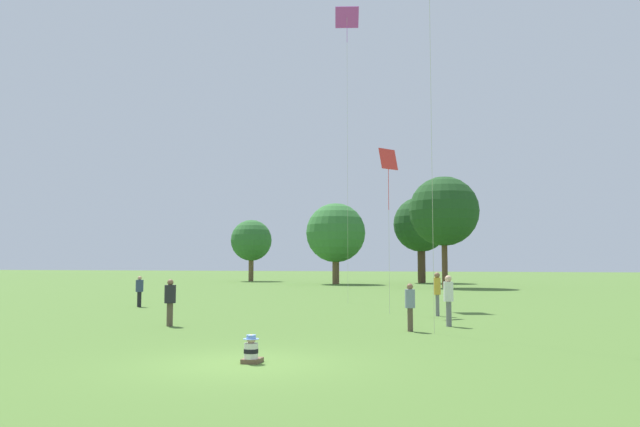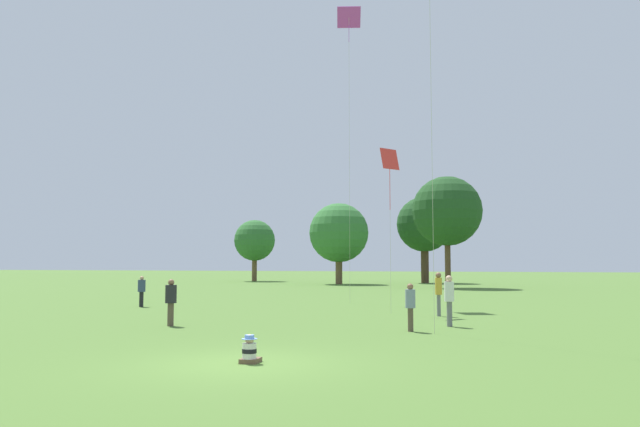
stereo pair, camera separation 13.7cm
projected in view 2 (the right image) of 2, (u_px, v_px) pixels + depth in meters
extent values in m
plane|color=#4C702D|center=(240.00, 364.00, 13.61)|extent=(300.00, 300.00, 0.00)
cube|color=brown|center=(251.00, 360.00, 13.78)|extent=(0.42, 0.51, 0.10)
cylinder|color=silver|center=(249.00, 351.00, 13.72)|extent=(0.33, 0.33, 0.34)
cylinder|color=black|center=(249.00, 351.00, 13.72)|extent=(0.35, 0.35, 0.09)
sphere|color=#DBAD89|center=(249.00, 339.00, 13.74)|extent=(0.21, 0.21, 0.21)
cylinder|color=#6B8ED1|center=(249.00, 339.00, 13.74)|extent=(0.35, 0.35, 0.01)
cylinder|color=#6B8ED1|center=(249.00, 337.00, 13.74)|extent=(0.21, 0.21, 0.09)
cylinder|color=brown|center=(411.00, 320.00, 20.07)|extent=(0.25, 0.25, 0.75)
cylinder|color=gray|center=(410.00, 299.00, 20.12)|extent=(0.46, 0.46, 0.60)
sphere|color=brown|center=(410.00, 287.00, 20.16)|extent=(0.20, 0.20, 0.20)
cylinder|color=black|center=(141.00, 299.00, 31.35)|extent=(0.24, 0.24, 0.76)
cylinder|color=#334260|center=(142.00, 286.00, 31.40)|extent=(0.44, 0.44, 0.60)
sphere|color=tan|center=(142.00, 278.00, 31.43)|extent=(0.20, 0.20, 0.20)
cylinder|color=brown|center=(171.00, 315.00, 21.82)|extent=(0.31, 0.31, 0.80)
cylinder|color=#232328|center=(171.00, 294.00, 21.88)|extent=(0.56, 0.56, 0.63)
sphere|color=brown|center=(171.00, 282.00, 21.91)|extent=(0.22, 0.22, 0.22)
cylinder|color=slate|center=(439.00, 305.00, 25.84)|extent=(0.18, 0.18, 0.89)
cylinder|color=gold|center=(439.00, 286.00, 25.90)|extent=(0.32, 0.32, 0.70)
sphere|color=brown|center=(438.00, 275.00, 25.94)|extent=(0.24, 0.24, 0.24)
cylinder|color=slate|center=(450.00, 314.00, 21.63)|extent=(0.24, 0.24, 0.87)
cylinder|color=silver|center=(449.00, 292.00, 21.69)|extent=(0.44, 0.44, 0.69)
sphere|color=#DBAD89|center=(449.00, 279.00, 21.73)|extent=(0.23, 0.23, 0.23)
cylinder|color=#BCB7A8|center=(432.00, 123.00, 19.90)|extent=(0.01, 0.01, 13.30)
cube|color=#B738C6|center=(349.00, 17.00, 35.51)|extent=(1.55, 1.35, 0.87)
cylinder|color=#B738C6|center=(349.00, 34.00, 35.44)|extent=(0.02, 0.02, 0.99)
cylinder|color=#BCB7A8|center=(349.00, 158.00, 34.87)|extent=(0.01, 0.01, 16.18)
cube|color=red|center=(390.00, 159.00, 27.71)|extent=(0.77, 0.92, 0.95)
cylinder|color=red|center=(390.00, 188.00, 27.61)|extent=(0.02, 0.02, 1.94)
cylinder|color=#BCB7A8|center=(390.00, 235.00, 27.44)|extent=(0.01, 0.01, 6.81)
cylinder|color=brown|center=(448.00, 259.00, 55.47)|extent=(0.51, 0.51, 5.13)
sphere|color=#1E471E|center=(447.00, 211.00, 55.80)|extent=(6.25, 6.25, 6.25)
cylinder|color=brown|center=(254.00, 266.00, 75.63)|extent=(0.60, 0.60, 3.59)
sphere|color=#2D662D|center=(255.00, 240.00, 75.88)|extent=(4.98, 4.98, 4.98)
cylinder|color=#473323|center=(425.00, 261.00, 69.11)|extent=(0.86, 0.86, 4.83)
sphere|color=#1E471E|center=(424.00, 224.00, 69.44)|extent=(6.15, 6.15, 6.15)
cylinder|color=brown|center=(339.00, 267.00, 65.16)|extent=(0.71, 0.71, 3.67)
sphere|color=#337033|center=(339.00, 233.00, 65.44)|extent=(6.22, 6.22, 6.22)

